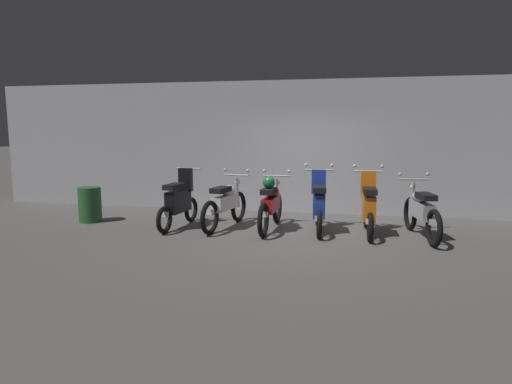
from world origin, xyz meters
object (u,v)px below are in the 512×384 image
motorbike_slot_0 (179,201)px  trash_bin (90,205)px  motorbike_slot_4 (368,207)px  motorbike_slot_1 (226,203)px  motorbike_slot_5 (421,211)px  motorbike_slot_2 (271,203)px  motorbike_slot_3 (319,204)px

motorbike_slot_0 → trash_bin: 2.08m
motorbike_slot_4 → trash_bin: (-5.78, -0.05, -0.16)m
motorbike_slot_0 → motorbike_slot_1: (0.93, 0.15, -0.03)m
motorbike_slot_5 → motorbike_slot_4: bearing=175.6°
motorbike_slot_2 → motorbike_slot_5: bearing=-1.6°
motorbike_slot_0 → motorbike_slot_5: size_ratio=0.87×
motorbike_slot_3 → motorbike_slot_1: bearing=-178.4°
motorbike_slot_2 → motorbike_slot_4: motorbike_slot_4 is taller
motorbike_slot_1 → motorbike_slot_0: bearing=-170.7°
motorbike_slot_1 → motorbike_slot_3: (1.85, 0.05, 0.04)m
motorbike_slot_5 → motorbike_slot_3: bearing=175.8°
motorbike_slot_0 → trash_bin: motorbike_slot_0 is taller
motorbike_slot_0 → motorbike_slot_5: motorbike_slot_0 is taller
trash_bin → motorbike_slot_4: bearing=0.4°
motorbike_slot_3 → motorbike_slot_5: size_ratio=0.87×
motorbike_slot_4 → motorbike_slot_0: bearing=-177.9°
motorbike_slot_3 → trash_bin: motorbike_slot_3 is taller
motorbike_slot_1 → motorbike_slot_2: 0.93m
motorbike_slot_5 → trash_bin: bearing=179.8°
motorbike_slot_1 → motorbike_slot_4: (2.79, -0.01, 0.04)m
motorbike_slot_0 → motorbike_slot_5: bearing=0.8°
motorbike_slot_4 → motorbike_slot_5: (0.93, -0.07, -0.04)m
motorbike_slot_1 → motorbike_slot_3: motorbike_slot_3 is taller
motorbike_slot_2 → trash_bin: bearing=-179.2°
motorbike_slot_4 → motorbike_slot_5: motorbike_slot_4 is taller
motorbike_slot_0 → motorbike_slot_3: size_ratio=1.00×
motorbike_slot_3 → motorbike_slot_2: bearing=-176.4°
motorbike_slot_0 → trash_bin: size_ratio=2.25×
motorbike_slot_4 → trash_bin: bearing=-179.6°
motorbike_slot_3 → trash_bin: (-4.85, -0.11, -0.16)m
trash_bin → motorbike_slot_1: bearing=1.1°
motorbike_slot_0 → motorbike_slot_2: size_ratio=0.86×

